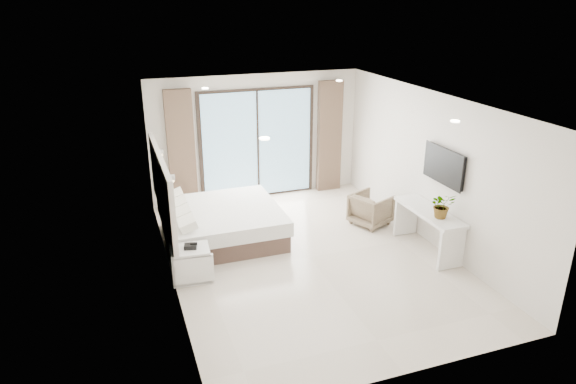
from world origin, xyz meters
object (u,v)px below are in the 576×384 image
(console_desk, at_px, (428,221))
(armchair, at_px, (371,208))
(bed, at_px, (221,223))
(nightstand, at_px, (191,264))

(console_desk, distance_m, armchair, 1.40)
(bed, relative_size, nightstand, 3.32)
(bed, distance_m, nightstand, 1.48)
(console_desk, bearing_deg, armchair, 106.45)
(bed, bearing_deg, nightstand, -120.89)
(bed, relative_size, console_desk, 1.36)
(nightstand, relative_size, console_desk, 0.41)
(bed, bearing_deg, armchair, -6.45)
(console_desk, bearing_deg, nightstand, 174.54)
(bed, height_order, console_desk, console_desk)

